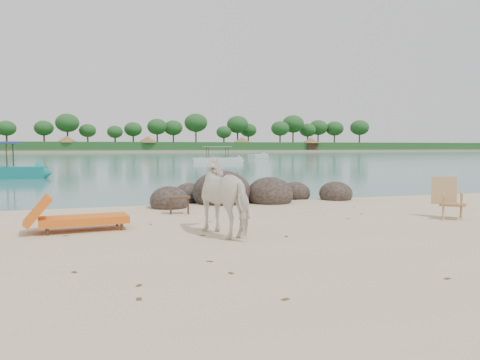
{
  "coord_description": "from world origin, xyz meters",
  "views": [
    {
      "loc": [
        -2.57,
        -7.45,
        1.71
      ],
      "look_at": [
        0.45,
        2.0,
        1.0
      ],
      "focal_mm": 35.0,
      "sensor_mm": 36.0,
      "label": 1
    }
  ],
  "objects_px": {
    "cow": "(229,197)",
    "side_table": "(179,206)",
    "deck_chair": "(453,199)",
    "lounge_chair": "(84,216)",
    "boulders": "(241,195)"
  },
  "relations": [
    {
      "from": "cow",
      "to": "side_table",
      "type": "bearing_deg",
      "value": -99.62
    },
    {
      "from": "side_table",
      "to": "deck_chair",
      "type": "height_order",
      "value": "deck_chair"
    },
    {
      "from": "lounge_chair",
      "to": "boulders",
      "type": "bearing_deg",
      "value": 33.64
    },
    {
      "from": "boulders",
      "to": "lounge_chair",
      "type": "relative_size",
      "value": 3.03
    },
    {
      "from": "lounge_chair",
      "to": "deck_chair",
      "type": "distance_m",
      "value": 8.23
    },
    {
      "from": "cow",
      "to": "deck_chair",
      "type": "bearing_deg",
      "value": 165.29
    },
    {
      "from": "boulders",
      "to": "lounge_chair",
      "type": "distance_m",
      "value": 5.85
    },
    {
      "from": "boulders",
      "to": "side_table",
      "type": "distance_m",
      "value": 3.02
    },
    {
      "from": "boulders",
      "to": "cow",
      "type": "relative_size",
      "value": 3.64
    },
    {
      "from": "deck_chair",
      "to": "side_table",
      "type": "bearing_deg",
      "value": -165.31
    },
    {
      "from": "boulders",
      "to": "cow",
      "type": "bearing_deg",
      "value": -110.46
    },
    {
      "from": "side_table",
      "to": "lounge_chair",
      "type": "distance_m",
      "value": 2.83
    },
    {
      "from": "boulders",
      "to": "lounge_chair",
      "type": "height_order",
      "value": "boulders"
    },
    {
      "from": "cow",
      "to": "side_table",
      "type": "distance_m",
      "value": 3.06
    },
    {
      "from": "boulders",
      "to": "lounge_chair",
      "type": "xyz_separation_m",
      "value": [
        -4.51,
        -3.72,
        0.07
      ]
    }
  ]
}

